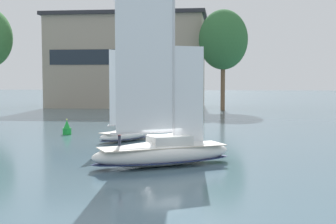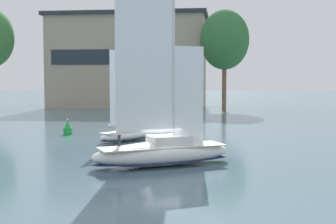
# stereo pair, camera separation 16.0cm
# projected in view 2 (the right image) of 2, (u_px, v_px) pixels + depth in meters

# --- Properties ---
(ground_plane) EXTENTS (400.00, 400.00, 0.00)m
(ground_plane) POSITION_uv_depth(u_px,v_px,m) (163.00, 166.00, 31.59)
(ground_plane) COLOR slate
(waterfront_building) EXTENTS (32.13, 15.00, 18.78)m
(waterfront_building) POSITION_uv_depth(u_px,v_px,m) (129.00, 61.00, 95.72)
(waterfront_building) COLOR tan
(waterfront_building) RESTS_ON ground
(tree_shore_center) EXTENTS (8.93, 8.93, 18.38)m
(tree_shore_center) POSITION_uv_depth(u_px,v_px,m) (225.00, 40.00, 85.20)
(tree_shore_center) COLOR brown
(tree_shore_center) RESTS_ON ground
(sailboat_main) EXTENTS (9.98, 7.25, 13.59)m
(sailboat_main) POSITION_uv_depth(u_px,v_px,m) (163.00, 150.00, 31.52)
(sailboat_main) COLOR white
(sailboat_main) RESTS_ON ground
(sailboat_moored_near_marina) EXTENTS (7.49, 3.91, 9.93)m
(sailboat_moored_near_marina) POSITION_uv_depth(u_px,v_px,m) (172.00, 115.00, 65.78)
(sailboat_moored_near_marina) COLOR #194C47
(sailboat_moored_near_marina) RESTS_ON ground
(sailboat_moored_far_slip) EXTENTS (5.33, 6.69, 9.32)m
(sailboat_moored_far_slip) POSITION_uv_depth(u_px,v_px,m) (128.00, 132.00, 44.18)
(sailboat_moored_far_slip) COLOR white
(sailboat_moored_far_slip) RESTS_ON ground
(channel_buoy) EXTENTS (0.90, 0.90, 1.67)m
(channel_buoy) POSITION_uv_depth(u_px,v_px,m) (68.00, 128.00, 49.16)
(channel_buoy) COLOR green
(channel_buoy) RESTS_ON ground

